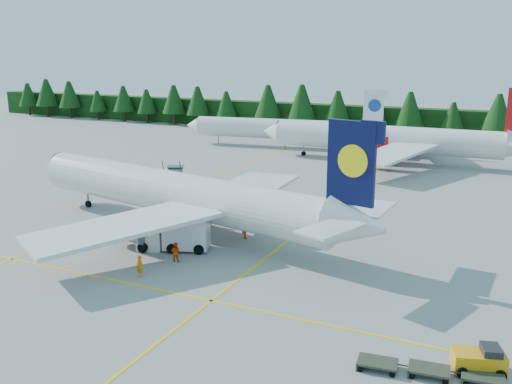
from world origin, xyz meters
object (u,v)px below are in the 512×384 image
at_px(airliner_navy, 167,192).
at_px(airliner_red, 380,139).
at_px(baggage_tug, 480,360).
at_px(service_truck, 174,233).
at_px(airstairs, 172,200).

xyz_separation_m(airliner_navy, airliner_red, (11.23, 44.60, -0.03)).
xyz_separation_m(airliner_red, baggage_tug, (19.95, -59.82, -2.99)).
bearing_deg(airliner_red, service_truck, -99.28).
bearing_deg(service_truck, airliner_red, 62.32).
height_order(service_truck, baggage_tug, service_truck).
distance_m(airliner_navy, airstairs, 8.29).
xyz_separation_m(airliner_navy, service_truck, (4.08, -5.21, -2.22)).
xyz_separation_m(airstairs, service_truck, (8.07, -11.89, 0.64)).
distance_m(airliner_navy, baggage_tug, 34.82).
distance_m(airliner_red, service_truck, 50.36).
bearing_deg(airliner_navy, baggage_tug, -14.33).
relative_size(airstairs, service_truck, 1.03).
bearing_deg(service_truck, airliner_navy, 108.56).
height_order(airstairs, service_truck, airstairs).
height_order(airstairs, baggage_tug, airstairs).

